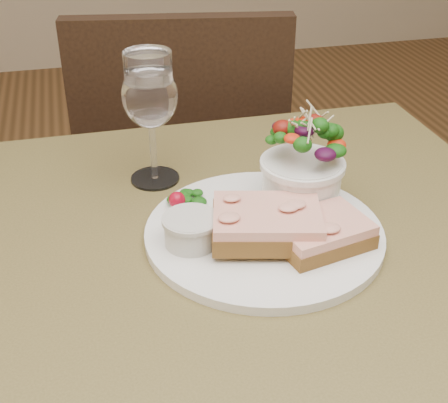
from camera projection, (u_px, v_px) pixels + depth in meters
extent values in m
cube|color=#4D4521|center=(244.00, 272.00, 0.75)|extent=(0.80, 0.80, 0.04)
cylinder|color=black|center=(15.00, 351.00, 1.15)|extent=(0.05, 0.05, 0.71)
cylinder|color=black|center=(355.00, 294.00, 1.29)|extent=(0.05, 0.05, 0.71)
cube|color=black|center=(184.00, 184.00, 1.50)|extent=(0.48, 0.48, 0.04)
cube|color=black|center=(182.00, 132.00, 1.22)|extent=(0.42, 0.11, 0.45)
cube|color=black|center=(187.00, 260.00, 1.61)|extent=(0.42, 0.42, 0.45)
cylinder|color=white|center=(264.00, 233.00, 0.77)|extent=(0.29, 0.29, 0.01)
cube|color=#4C2F14|center=(321.00, 237.00, 0.74)|extent=(0.12, 0.10, 0.02)
cube|color=#FFEBC1|center=(322.00, 226.00, 0.73)|extent=(0.12, 0.10, 0.01)
cube|color=#4C2F14|center=(267.00, 227.00, 0.74)|extent=(0.15, 0.12, 0.02)
cube|color=#FFEBC1|center=(267.00, 215.00, 0.73)|extent=(0.14, 0.12, 0.01)
cylinder|color=beige|center=(191.00, 230.00, 0.73)|extent=(0.06, 0.06, 0.04)
cylinder|color=brown|center=(191.00, 220.00, 0.73)|extent=(0.06, 0.06, 0.01)
cylinder|color=white|center=(301.00, 181.00, 0.81)|extent=(0.10, 0.10, 0.06)
ellipsoid|color=#0F3309|center=(304.00, 142.00, 0.78)|extent=(0.09, 0.09, 0.06)
ellipsoid|color=#0F3309|center=(187.00, 198.00, 0.82)|extent=(0.04, 0.04, 0.01)
sphere|color=maroon|center=(177.00, 200.00, 0.81)|extent=(0.02, 0.02, 0.02)
cylinder|color=white|center=(155.00, 178.00, 0.90)|extent=(0.07, 0.07, 0.00)
cylinder|color=white|center=(153.00, 149.00, 0.88)|extent=(0.01, 0.01, 0.09)
ellipsoid|color=white|center=(150.00, 95.00, 0.83)|extent=(0.08, 0.08, 0.09)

